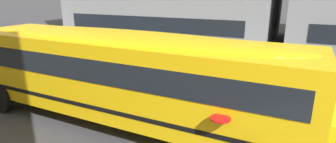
{
  "coord_description": "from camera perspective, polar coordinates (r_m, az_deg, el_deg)",
  "views": [
    {
      "loc": [
        2.9,
        -8.79,
        4.36
      ],
      "look_at": [
        -0.83,
        -0.81,
        1.74
      ],
      "focal_mm": 29.31,
      "sensor_mm": 36.0,
      "label": 1
    }
  ],
  "objects": [
    {
      "name": "ground_plane",
      "position": [
        10.23,
        6.21,
        -8.75
      ],
      "size": [
        400.0,
        400.0,
        0.0
      ],
      "primitive_type": "plane",
      "color": "#38383D"
    },
    {
      "name": "lane_centreline",
      "position": [
        10.23,
        6.21,
        -8.73
      ],
      "size": [
        110.0,
        0.16,
        0.01
      ],
      "primitive_type": "cube",
      "color": "silver",
      "rests_on": "ground_plane"
    },
    {
      "name": "sidewalk_far",
      "position": [
        17.38,
        14.63,
        1.53
      ],
      "size": [
        120.0,
        3.0,
        0.01
      ],
      "primitive_type": "cube",
      "color": "gray",
      "rests_on": "ground_plane"
    },
    {
      "name": "school_bus",
      "position": [
        8.97,
        -8.32,
        0.11
      ],
      "size": [
        13.93,
        3.49,
        3.1
      ],
      "rotation": [
        0.0,
        0.0,
        -0.02
      ],
      "color": "yellow",
      "rests_on": "ground_plane"
    },
    {
      "name": "parked_car_green_by_hydrant",
      "position": [
        19.84,
        -20.24,
        5.35
      ],
      "size": [
        3.97,
        2.03,
        1.64
      ],
      "rotation": [
        0.0,
        0.0,
        0.05
      ],
      "color": "#236038",
      "rests_on": "ground_plane"
    }
  ]
}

